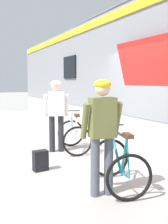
# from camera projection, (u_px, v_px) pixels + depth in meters

# --- Properties ---
(ground_plane) EXTENTS (80.00, 80.00, 0.00)m
(ground_plane) POSITION_uv_depth(u_px,v_px,m) (87.00, 163.00, 5.66)
(ground_plane) COLOR #A09E99
(train_car) EXTENTS (3.25, 19.18, 3.88)m
(train_car) POSITION_uv_depth(u_px,v_px,m) (159.00, 73.00, 7.62)
(train_car) COLOR gray
(train_car) RESTS_ON ground
(cyclist_near_in_olive) EXTENTS (0.64, 0.37, 1.76)m
(cyclist_near_in_olive) POSITION_uv_depth(u_px,v_px,m) (102.00, 127.00, 3.98)
(cyclist_near_in_olive) COLOR #4C515B
(cyclist_near_in_olive) RESTS_ON ground
(cyclist_far_in_white) EXTENTS (0.66, 0.42, 1.76)m
(cyclist_far_in_white) POSITION_uv_depth(u_px,v_px,m) (56.00, 109.00, 6.53)
(cyclist_far_in_white) COLOR #232328
(cyclist_far_in_white) RESTS_ON ground
(bicycle_near_teal) EXTENTS (0.96, 1.22, 0.99)m
(bicycle_near_teal) POSITION_uv_depth(u_px,v_px,m) (118.00, 164.00, 4.31)
(bicycle_near_teal) COLOR black
(bicycle_near_teal) RESTS_ON ground
(bicycle_far_white) EXTENTS (0.95, 1.21, 0.99)m
(bicycle_far_white) POSITION_uv_depth(u_px,v_px,m) (74.00, 135.00, 6.65)
(bicycle_far_white) COLOR black
(bicycle_far_white) RESTS_ON ground
(backpack_on_platform) EXTENTS (0.29, 0.20, 0.40)m
(backpack_on_platform) POSITION_uv_depth(u_px,v_px,m) (40.00, 161.00, 5.19)
(backpack_on_platform) COLOR black
(backpack_on_platform) RESTS_ON ground
(water_bottle_near_the_bikes) EXTENTS (0.08, 0.08, 0.21)m
(water_bottle_near_the_bikes) POSITION_uv_depth(u_px,v_px,m) (123.00, 169.00, 4.95)
(water_bottle_near_the_bikes) COLOR #338CCC
(water_bottle_near_the_bikes) RESTS_ON ground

